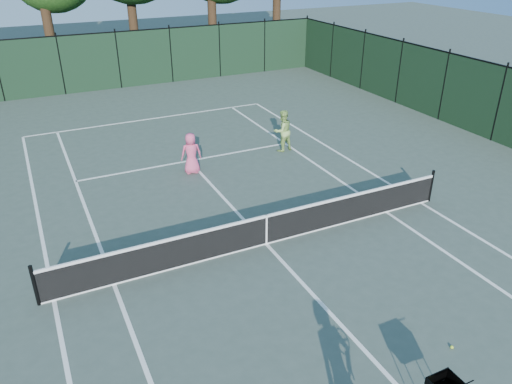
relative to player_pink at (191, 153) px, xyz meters
name	(u,v)px	position (x,y,z in m)	size (l,w,h in m)	color
ground	(266,244)	(0.25, -5.34, -0.74)	(90.00, 90.00, 0.00)	#404E44
sideline_doubles_left	(54,300)	(-5.24, -5.34, -0.74)	(0.10, 23.77, 0.01)	white
sideline_doubles_right	(421,203)	(5.73, -5.34, -0.74)	(0.10, 23.77, 0.01)	white
sideline_singles_left	(114,284)	(-3.87, -5.34, -0.74)	(0.10, 23.77, 0.01)	white
sideline_singles_right	(386,212)	(4.36, -5.34, -0.74)	(0.10, 23.77, 0.01)	white
baseline_far	(151,119)	(0.25, 6.55, -0.74)	(10.97, 0.10, 0.01)	white
service_line_far	(189,161)	(0.25, 1.06, -0.74)	(8.23, 0.10, 0.01)	white
center_service_line	(266,244)	(0.25, -5.34, -0.74)	(0.10, 12.80, 0.01)	white
tennis_net	(266,229)	(0.25, -5.34, -0.26)	(11.69, 0.09, 1.06)	black
fence_far	(118,61)	(0.25, 12.66, 0.76)	(24.00, 0.05, 3.00)	black
player_pink	(191,153)	(0.00, 0.00, 0.00)	(0.79, 0.58, 1.48)	#DD4E7B
player_green	(283,131)	(3.90, 0.46, 0.08)	(0.86, 0.71, 1.63)	#9BC462
loose_ball_midcourt	(452,347)	(1.88, -10.47, -0.71)	(0.07, 0.07, 0.07)	#C0E42E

